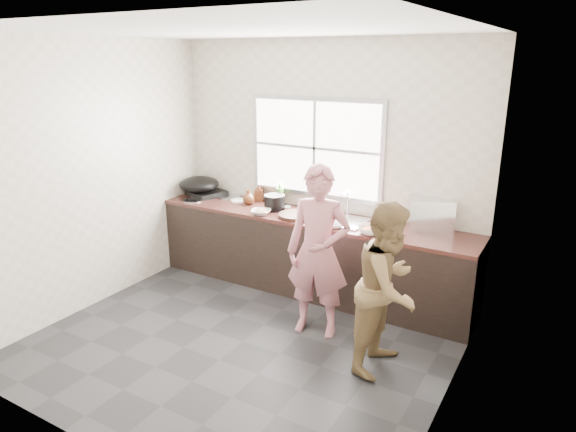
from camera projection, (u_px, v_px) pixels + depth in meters
The scene contains 30 objects.
floor at pixel (243, 342), 4.72m from camera, with size 3.60×3.20×0.01m, color #252528.
ceiling at pixel (234, 29), 3.91m from camera, with size 3.60×3.20×0.01m, color silver.
wall_back at pixel (324, 166), 5.64m from camera, with size 3.60×0.01×2.70m, color beige.
wall_left at pixel (93, 176), 5.19m from camera, with size 0.01×3.20×2.70m, color beige.
wall_right at pixel (458, 236), 3.44m from camera, with size 0.01×3.20×2.70m, color beige.
wall_front at pixel (78, 263), 2.99m from camera, with size 3.60×0.01×2.70m, color beige.
cabinet at pixel (309, 255), 5.66m from camera, with size 3.60×0.62×0.82m, color black.
countertop at pixel (310, 218), 5.53m from camera, with size 3.60×0.64×0.04m, color #391C17.
sink at pixel (340, 221), 5.35m from camera, with size 0.55×0.45×0.02m, color silver.
faucet at pixel (348, 203), 5.47m from camera, with size 0.02×0.02×0.30m, color silver.
window_frame at pixel (316, 148), 5.61m from camera, with size 1.60×0.05×1.10m, color #9EA0A5.
window_glazing at pixel (315, 148), 5.59m from camera, with size 1.50×0.01×1.00m, color white.
woman at pixel (318, 257), 4.68m from camera, with size 0.55×0.36×1.51m, color #C0737E.
person_side at pixel (388, 287), 4.16m from camera, with size 0.70×0.54×1.43m, color brown.
cutting_board at pixel (296, 215), 5.49m from camera, with size 0.38×0.38×0.04m, color black.
cleaver at pixel (281, 206), 5.73m from camera, with size 0.21×0.11×0.01m, color silver.
bowl_mince at pixel (261, 212), 5.58m from camera, with size 0.21×0.21×0.05m, color silver.
bowl_crabs at pixel (370, 231), 4.97m from camera, with size 0.19×0.19×0.06m, color white.
bowl_held at pixel (335, 225), 5.15m from camera, with size 0.18×0.18×0.06m, color white.
black_pot at pixel (275, 202), 5.73m from camera, with size 0.24×0.24×0.17m, color black.
plate_food at pixel (239, 200), 6.10m from camera, with size 0.20×0.20×0.02m, color white.
bottle_green at pixel (280, 193), 5.92m from camera, with size 0.10×0.10×0.27m, color #488E2E.
bottle_brown_tall at pixel (259, 193), 6.07m from camera, with size 0.09×0.09×0.20m, color #4E2513.
bottle_brown_short at pixel (249, 198), 5.94m from camera, with size 0.13×0.13×0.16m, color #482312.
glass_jar at pixel (250, 197), 6.11m from camera, with size 0.07×0.07×0.09m, color silver.
burner at pixel (207, 193), 6.34m from camera, with size 0.38×0.38×0.06m, color black.
wok at pixel (199, 184), 6.27m from camera, with size 0.48×0.48×0.18m, color black.
dish_rack at pixel (431, 214), 5.07m from camera, with size 0.42×0.30×0.32m, color silver.
pot_lid_left at pixel (193, 200), 6.12m from camera, with size 0.25×0.25×0.01m, color silver.
pot_lid_right at pixel (229, 197), 6.25m from camera, with size 0.27×0.27×0.01m, color #B2B5BA.
Camera 1 is at (2.46, -3.38, 2.51)m, focal length 32.00 mm.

